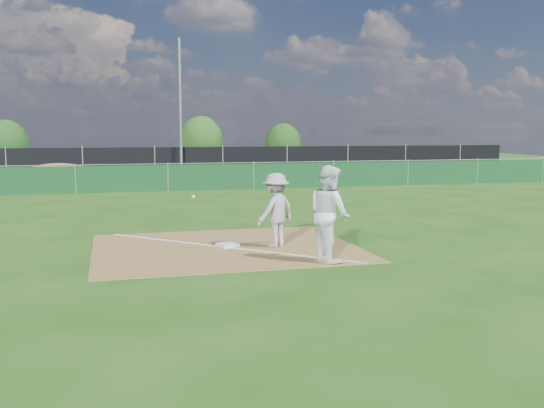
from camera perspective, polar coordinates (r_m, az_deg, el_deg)
The scene contains 17 objects.
ground at distance 22.99m, azimuth -8.57°, elevation 0.01°, with size 90.00×90.00×0.00m, color #1F490F.
infield_dirt at distance 14.18m, azimuth -4.42°, elevation -4.12°, with size 6.00×5.00×0.02m, color brown.
foul_line at distance 14.18m, azimuth -4.42°, elevation -4.06°, with size 0.08×7.00×0.01m, color white.
green_fence at distance 27.88m, azimuth -9.76°, elevation 2.42°, with size 44.00×0.05×1.20m, color #0F391C.
dirt_mound at distance 31.35m, azimuth -19.51°, elevation 2.57°, with size 3.38×2.60×1.17m, color olive.
black_fence at distance 35.82m, azimuth -10.97°, elevation 3.83°, with size 46.00×0.04×1.80m, color black.
parking_lot at distance 40.86m, azimuth -11.45°, elevation 2.92°, with size 46.00×9.00×0.01m, color black.
light_pole at distance 35.64m, azimuth -8.62°, elevation 8.85°, with size 0.16×0.16×8.00m, color slate.
first_base at distance 14.22m, azimuth -4.20°, elevation -3.86°, with size 0.42×0.42×0.09m, color white.
play_at_first at distance 14.07m, azimuth 0.35°, elevation -0.58°, with size 2.61×1.14×1.73m.
runner at distance 12.63m, azimuth 5.42°, elevation -0.89°, with size 0.98×0.76×2.01m, color white.
car_left at distance 39.78m, azimuth -21.95°, elevation 3.58°, with size 1.83×4.55×1.55m, color #9EA1A6.
car_mid at distance 39.33m, azimuth -14.90°, elevation 3.72°, with size 1.51×4.33×1.43m, color black.
car_right at distance 41.35m, azimuth -5.76°, elevation 3.96°, with size 1.81×4.45×1.29m, color black.
tree_left at distance 45.91m, azimuth -23.76°, elevation 5.16°, with size 2.98×2.98×3.53m.
tree_mid at distance 47.12m, azimuth -6.68°, elevation 5.95°, with size 3.29×3.29×3.90m.
tree_right at distance 48.10m, azimuth 1.08°, elevation 5.67°, with size 2.83×2.83×3.36m.
Camera 1 is at (-2.55, -12.69, 2.70)m, focal length 40.00 mm.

